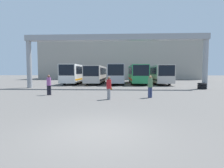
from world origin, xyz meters
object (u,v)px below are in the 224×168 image
Objects in this scene: bus_slot_2 at (117,73)px; pedestrian_mid_left at (49,84)px; traffic_cone at (110,87)px; tire_stack at (202,86)px; bus_slot_1 at (97,74)px; bus_slot_4 at (158,73)px; bus_slot_3 at (137,73)px; pedestrian_far_center at (150,86)px; bus_slot_0 at (75,73)px; pedestrian_near_left at (109,87)px.

bus_slot_2 reaches higher than pedestrian_mid_left.
traffic_cone is at bearing -172.47° from pedestrian_mid_left.
pedestrian_mid_left reaches higher than tire_stack.
bus_slot_1 is at bearing 145.34° from tire_stack.
bus_slot_3 is at bearing 170.67° from bus_slot_4.
bus_slot_4 is 17.21m from pedestrian_far_center.
pedestrian_far_center is at bearing -60.46° from traffic_cone.
bus_slot_1 is 6.59× the size of pedestrian_mid_left.
bus_slot_0 reaches higher than bus_slot_1.
tire_stack is at bearing -77.48° from pedestrian_near_left.
pedestrian_mid_left is (1.60, -15.02, -0.90)m from bus_slot_0.
bus_slot_1 is at bearing 178.99° from bus_slot_4.
bus_slot_4 is (14.24, 0.53, -0.07)m from bus_slot_0.
pedestrian_near_left reaches higher than traffic_cone.
traffic_cone is (-3.47, 6.13, -0.57)m from pedestrian_far_center.
bus_slot_2 is 1.01× the size of bus_slot_4.
bus_slot_2 is (7.12, 0.59, 0.01)m from bus_slot_0.
bus_slot_2 is at bearing 4.72° from bus_slot_0.
bus_slot_0 is at bearing -168.52° from bus_slot_1.
bus_slot_0 is at bearing 94.99° from pedestrian_far_center.
bus_slot_3 is 3.61m from bus_slot_4.
bus_slot_4 reaches higher than pedestrian_far_center.
bus_slot_0 reaches higher than traffic_cone.
bus_slot_3 is (7.12, 0.40, 0.07)m from bus_slot_1.
pedestrian_far_center is 10.32m from tire_stack.
bus_slot_0 is 14.61× the size of traffic_cone.
traffic_cone is 10.81m from tire_stack.
pedestrian_mid_left is at bearing -83.92° from bus_slot_0.
pedestrian_near_left is 13.35m from tire_stack.
bus_slot_4 is at bearing 2.15° from bus_slot_0.
pedestrian_far_center is at bearing 135.38° from pedestrian_mid_left.
traffic_cone is 0.67× the size of tire_stack.
bus_slot_3 is at bearing 124.03° from tire_stack.
traffic_cone is at bearing -109.78° from bus_slot_3.
bus_slot_3 is 11.93× the size of tire_stack.
pedestrian_far_center is (10.14, -16.16, -0.92)m from bus_slot_0.
tire_stack is (10.43, 8.31, -0.53)m from pedestrian_near_left.
bus_slot_0 is 5.86× the size of pedestrian_far_center.
bus_slot_2 is at bearing 87.56° from traffic_cone.
pedestrian_far_center is at bearing -103.79° from bus_slot_4.
bus_slot_3 reaches higher than bus_slot_4.
bus_slot_1 is 11.28m from traffic_cone.
pedestrian_far_center is at bearing -79.78° from bus_slot_2.
pedestrian_near_left is (3.42, -17.89, -0.83)m from bus_slot_1.
bus_slot_1 is 15.89m from pedestrian_mid_left.
bus_slot_1 is at bearing 84.18° from pedestrian_far_center.
traffic_cone is at bearing -23.49° from pedestrian_near_left.
bus_slot_4 is 16.15× the size of traffic_cone.
bus_slot_4 is (7.12, -0.05, -0.08)m from bus_slot_2.
traffic_cone is at bearing -73.89° from bus_slot_1.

